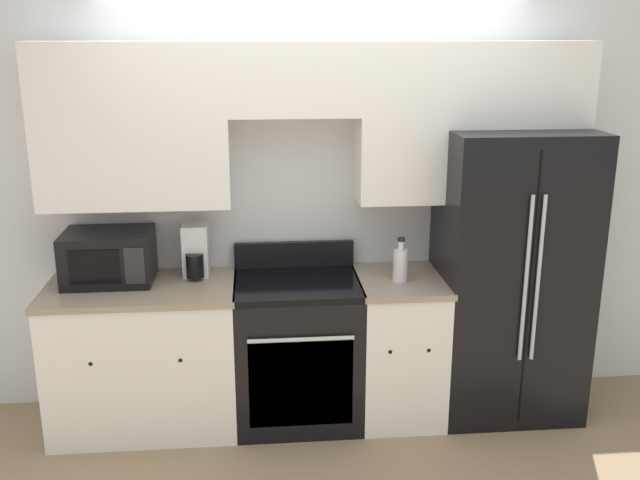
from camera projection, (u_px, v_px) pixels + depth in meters
ground_plane at (325, 441)px, 4.16m from camera, size 12.00×12.00×0.00m
wall_back at (317, 168)px, 4.30m from camera, size 8.00×0.39×2.60m
lower_cabinets_left at (145, 356)px, 4.24m from camera, size 1.10×0.64×0.89m
lower_cabinets_right at (398, 346)px, 4.38m from camera, size 0.52×0.64×0.89m
oven_range at (298, 349)px, 4.32m from camera, size 0.74×0.65×1.05m
refrigerator at (507, 272)px, 4.38m from camera, size 0.85×0.78×1.76m
microwave at (109, 257)px, 4.16m from camera, size 0.51×0.38×0.30m
bottle at (401, 264)px, 4.18m from camera, size 0.09×0.09×0.27m
coffee_maker at (196, 252)px, 4.26m from camera, size 0.15×0.24×0.32m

